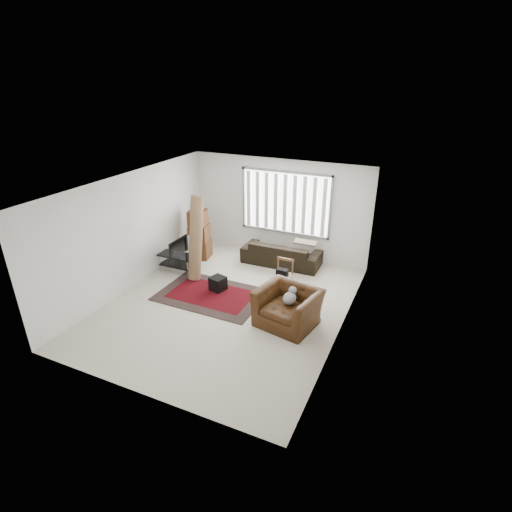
# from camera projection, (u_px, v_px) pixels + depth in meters

# --- Properties ---
(room) EXTENTS (6.00, 6.02, 2.71)m
(room) POSITION_uv_depth(u_px,v_px,m) (238.00, 223.00, 8.58)
(room) COLOR beige
(room) RESTS_ON ground
(persian_rug) EXTENTS (2.41, 1.61, 0.02)m
(persian_rug) POSITION_uv_depth(u_px,v_px,m) (211.00, 295.00, 9.26)
(persian_rug) COLOR black
(persian_rug) RESTS_ON ground
(tv_stand) EXTENTS (0.96, 0.43, 0.48)m
(tv_stand) POSITION_uv_depth(u_px,v_px,m) (177.00, 259.00, 10.24)
(tv_stand) COLOR black
(tv_stand) RESTS_ON ground
(tv) EXTENTS (0.10, 0.78, 0.45)m
(tv) POSITION_uv_depth(u_px,v_px,m) (176.00, 247.00, 10.09)
(tv) COLOR black
(tv) RESTS_ON tv_stand
(subwoofer) EXTENTS (0.40, 0.40, 0.32)m
(subwoofer) POSITION_uv_depth(u_px,v_px,m) (218.00, 283.00, 9.40)
(subwoofer) COLOR black
(subwoofer) RESTS_ON persian_rug
(moving_boxes) EXTENTS (0.64, 0.60, 1.36)m
(moving_boxes) POSITION_uv_depth(u_px,v_px,m) (199.00, 236.00, 10.94)
(moving_boxes) COLOR #57331B
(moving_boxes) RESTS_ON ground
(white_flatpack) EXTENTS (0.59, 0.26, 0.74)m
(white_flatpack) POSITION_uv_depth(u_px,v_px,m) (189.00, 249.00, 10.80)
(white_flatpack) COLOR silver
(white_flatpack) RESTS_ON ground
(rolled_rug) EXTENTS (0.34, 0.67, 2.10)m
(rolled_rug) POSITION_uv_depth(u_px,v_px,m) (196.00, 238.00, 9.68)
(rolled_rug) COLOR brown
(rolled_rug) RESTS_ON ground
(sofa) EXTENTS (2.11, 0.95, 0.80)m
(sofa) POSITION_uv_depth(u_px,v_px,m) (282.00, 250.00, 10.64)
(sofa) COLOR black
(sofa) RESTS_ON ground
(side_chair) EXTENTS (0.43, 0.43, 0.80)m
(side_chair) POSITION_uv_depth(u_px,v_px,m) (282.00, 275.00, 9.24)
(side_chair) COLOR #957F61
(side_chair) RESTS_ON ground
(armchair) EXTENTS (1.36, 1.24, 0.87)m
(armchair) POSITION_uv_depth(u_px,v_px,m) (288.00, 305.00, 8.04)
(armchair) COLOR #3A1F0C
(armchair) RESTS_ON ground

